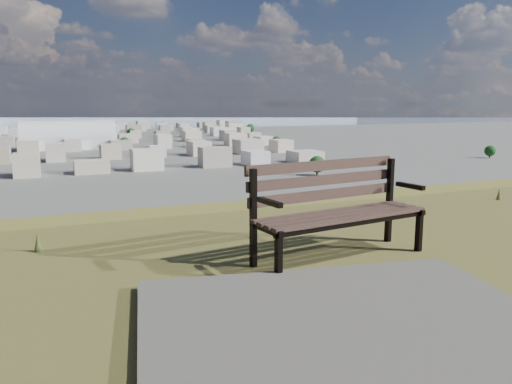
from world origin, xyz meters
name	(u,v)px	position (x,y,z in m)	size (l,w,h in m)	color
park_bench	(335,204)	(-1.34, 1.76, 25.50)	(1.74, 0.75, 0.88)	#402D24
arena	(69,140)	(10.01, 315.63, 5.28)	(53.81, 24.31, 22.39)	silver
city_blocks	(49,136)	(0.00, 394.44, 3.50)	(395.00, 361.00, 7.00)	#BCB2A5
city_trees	(1,142)	(-26.39, 319.00, 4.83)	(406.52, 387.20, 9.98)	#36241B
bay_water	(45,120)	(0.00, 900.00, 0.00)	(2400.00, 700.00, 0.12)	#7E8EA0
far_hills	(17,105)	(-60.92, 1402.93, 25.47)	(2050.00, 340.00, 60.00)	#A2B2CA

